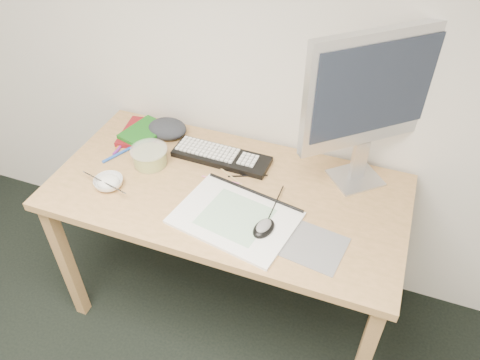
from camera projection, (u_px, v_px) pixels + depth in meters
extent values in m
plane|color=silver|center=(198.00, 8.00, 1.81)|extent=(3.60, 0.00, 3.60)
cube|color=tan|center=(67.00, 263.00, 2.06)|extent=(0.05, 0.05, 0.71)
cube|color=tan|center=(136.00, 179.00, 2.48)|extent=(0.05, 0.05, 0.71)
cube|color=tan|center=(384.00, 244.00, 2.14)|extent=(0.05, 0.05, 0.71)
cube|color=tan|center=(227.00, 192.00, 1.86)|extent=(1.40, 0.70, 0.03)
cube|color=gray|center=(313.00, 246.00, 1.62)|extent=(0.23, 0.22, 0.00)
cube|color=silver|center=(235.00, 218.00, 1.72)|extent=(0.48, 0.38, 0.01)
cube|color=black|center=(221.00, 157.00, 1.98)|extent=(0.42, 0.14, 0.02)
cube|color=silver|center=(355.00, 178.00, 1.89)|extent=(0.25, 0.25, 0.01)
cube|color=silver|center=(359.00, 161.00, 1.83)|extent=(0.06, 0.06, 0.18)
cube|color=silver|center=(374.00, 89.00, 1.62)|extent=(0.43, 0.38, 0.44)
cube|color=black|center=(375.00, 86.00, 1.61)|extent=(0.37, 0.33, 0.34)
ellipsoid|color=black|center=(264.00, 226.00, 1.65)|extent=(0.09, 0.12, 0.04)
imported|color=white|center=(109.00, 183.00, 1.84)|extent=(0.12, 0.12, 0.04)
cylinder|color=silver|center=(104.00, 182.00, 1.81)|extent=(0.22, 0.07, 0.02)
cylinder|color=#E1C84F|center=(150.00, 156.00, 1.94)|extent=(0.19, 0.19, 0.07)
cube|color=maroon|center=(141.00, 133.00, 2.11)|extent=(0.20, 0.24, 0.02)
cube|color=#185F17|center=(144.00, 132.00, 2.08)|extent=(0.19, 0.23, 0.02)
ellipsoid|color=#272A2F|center=(167.00, 129.00, 2.10)|extent=(0.16, 0.14, 0.06)
cylinder|color=pink|center=(222.00, 180.00, 1.88)|extent=(0.17, 0.02, 0.01)
cylinder|color=tan|center=(229.00, 175.00, 1.90)|extent=(0.16, 0.09, 0.01)
cylinder|color=black|center=(248.00, 176.00, 1.90)|extent=(0.15, 0.07, 0.01)
cylinder|color=blue|center=(117.00, 155.00, 2.00)|extent=(0.07, 0.13, 0.01)
cylinder|color=#BF7A16|center=(123.00, 142.00, 2.07)|extent=(0.01, 0.12, 0.01)
cylinder|color=#7E2589|center=(122.00, 145.00, 2.05)|extent=(0.02, 0.14, 0.01)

